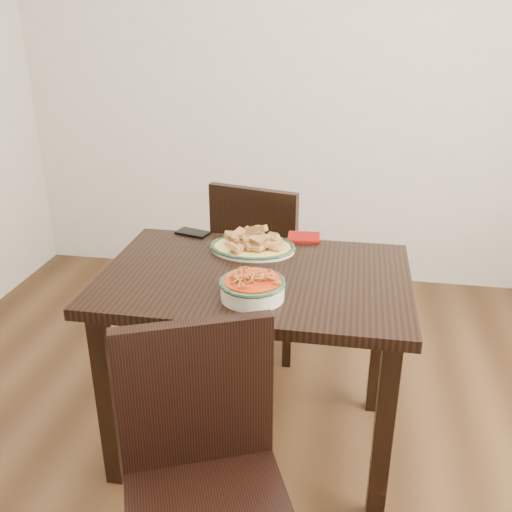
% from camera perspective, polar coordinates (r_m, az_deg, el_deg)
% --- Properties ---
extents(floor, '(3.50, 3.50, 0.00)m').
position_cam_1_polar(floor, '(2.35, -0.23, -19.90)').
color(floor, '#392312').
rests_on(floor, ground).
extents(wall_back, '(3.50, 0.10, 2.60)m').
position_cam_1_polar(wall_back, '(3.46, 5.16, 18.22)').
color(wall_back, beige).
rests_on(wall_back, ground).
extents(dining_table, '(1.09, 0.73, 0.75)m').
position_cam_1_polar(dining_table, '(2.08, -0.10, -4.55)').
color(dining_table, black).
rests_on(dining_table, ground).
extents(chair_far, '(0.51, 0.51, 0.89)m').
position_cam_1_polar(chair_far, '(2.75, 0.61, -0.43)').
color(chair_far, black).
rests_on(chair_far, ground).
extents(chair_near, '(0.55, 0.55, 0.89)m').
position_cam_1_polar(chair_near, '(1.61, -5.25, -20.67)').
color(chair_near, black).
rests_on(chair_near, ground).
extents(fish_plate, '(0.33, 0.26, 0.11)m').
position_cam_1_polar(fish_plate, '(2.21, -0.35, 1.66)').
color(fish_plate, beige).
rests_on(fish_plate, dining_table).
extents(noodle_bowl, '(0.22, 0.22, 0.08)m').
position_cam_1_polar(noodle_bowl, '(1.84, -0.36, -2.99)').
color(noodle_bowl, beige).
rests_on(noodle_bowl, dining_table).
extents(smartphone, '(0.15, 0.11, 0.01)m').
position_cam_1_polar(smartphone, '(2.40, -6.34, 2.32)').
color(smartphone, black).
rests_on(smartphone, dining_table).
extents(napkin, '(0.14, 0.12, 0.01)m').
position_cam_1_polar(napkin, '(2.34, 4.80, 1.87)').
color(napkin, maroon).
rests_on(napkin, dining_table).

